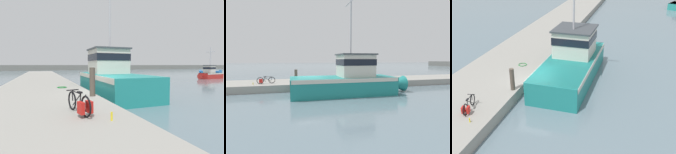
# 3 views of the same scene
# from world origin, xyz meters

# --- Properties ---
(ground_plane) EXTENTS (320.00, 320.00, 0.00)m
(ground_plane) POSITION_xyz_m (0.00, 0.00, 0.00)
(ground_plane) COLOR slate
(dock_pier) EXTENTS (5.59, 80.00, 0.72)m
(dock_pier) POSITION_xyz_m (-3.57, 0.00, 0.36)
(dock_pier) COLOR gray
(dock_pier) RESTS_ON ground_plane
(fishing_boat_main) EXTENTS (3.67, 10.95, 9.81)m
(fishing_boat_main) POSITION_xyz_m (1.72, 3.36, 1.36)
(fishing_boat_main) COLOR teal
(fishing_boat_main) RESTS_ON ground_plane
(bicycle_touring) EXTENTS (0.66, 1.74, 0.74)m
(bicycle_touring) POSITION_xyz_m (-2.39, -4.29, 1.06)
(bicycle_touring) COLOR black
(bicycle_touring) RESTS_ON dock_pier
(mooring_post) EXTENTS (0.29, 0.29, 1.47)m
(mooring_post) POSITION_xyz_m (-1.11, -1.19, 1.45)
(mooring_post) COLOR #51473D
(mooring_post) RESTS_ON dock_pier
(hose_coil) EXTENTS (0.66, 0.66, 0.05)m
(hose_coil) POSITION_xyz_m (-2.18, 2.84, 0.75)
(hose_coil) COLOR #197A2D
(hose_coil) RESTS_ON dock_pier
(water_bottle_on_curb) EXTENTS (0.06, 0.06, 0.25)m
(water_bottle_on_curb) POSITION_xyz_m (-1.70, -5.24, 0.85)
(water_bottle_on_curb) COLOR yellow
(water_bottle_on_curb) RESTS_ON dock_pier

